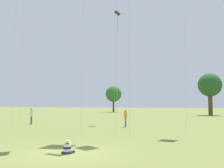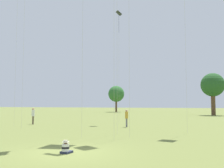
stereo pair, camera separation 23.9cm
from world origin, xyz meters
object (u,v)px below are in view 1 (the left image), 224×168
person_standing_4 (125,116)px  distant_tree_2 (114,94)px  kite_6 (117,20)px  person_standing_1 (31,114)px  distant_tree_0 (210,85)px  seated_toddler (67,148)px

person_standing_4 → distant_tree_2: 49.03m
kite_6 → person_standing_1: bearing=128.0°
distant_tree_0 → distant_tree_2: (-25.55, 13.84, -0.87)m
distant_tree_0 → person_standing_4: bearing=-104.3°
seated_toddler → distant_tree_2: bearing=111.9°
distant_tree_0 → distant_tree_2: size_ratio=1.14×
seated_toddler → person_standing_1: bearing=136.2°
seated_toddler → person_standing_1: size_ratio=0.33×
person_standing_4 → distant_tree_0: (8.09, 31.79, 4.95)m
kite_6 → person_standing_4: bearing=-148.3°
seated_toddler → person_standing_4: size_ratio=0.36×
seated_toddler → distant_tree_0: size_ratio=0.07×
person_standing_4 → distant_tree_0: size_ratio=0.20×
person_standing_4 → distant_tree_2: size_ratio=0.23×
distant_tree_2 → seated_toddler: bearing=-72.3°
seated_toddler → kite_6: (-4.02, 18.85, 12.07)m
distant_tree_0 → distant_tree_2: bearing=151.6°
distant_tree_0 → kite_6: bearing=-111.5°
kite_6 → distant_tree_2: kite_6 is taller
person_standing_1 → person_standing_4: person_standing_1 is taller
seated_toddler → kite_6: size_ratio=0.04×
seated_toddler → person_standing_4: bearing=100.5°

